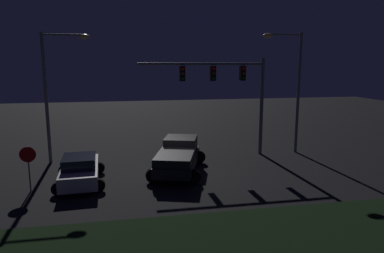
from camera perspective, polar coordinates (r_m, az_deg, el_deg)
ground_plane at (r=19.84m, az=-3.04°, el=-7.82°), size 80.00×80.00×0.00m
grass_median at (r=12.20m, az=2.81°, el=-19.72°), size 27.15×5.87×0.10m
pickup_truck at (r=20.18m, az=-2.20°, el=-4.55°), size 3.89×5.75×1.80m
car_sedan at (r=19.09m, az=-17.71°, el=-6.71°), size 2.65×4.50×1.51m
traffic_signal_gantry at (r=23.18m, az=5.71°, el=7.10°), size 8.32×0.56×6.50m
street_lamp_left at (r=23.00m, az=-21.28°, el=6.83°), size 2.88×0.44×7.97m
street_lamp_right at (r=24.82m, az=15.80°, el=7.57°), size 2.81×0.44×8.16m
stop_sign at (r=18.62m, az=-25.03°, el=-4.99°), size 0.76×0.08×2.23m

